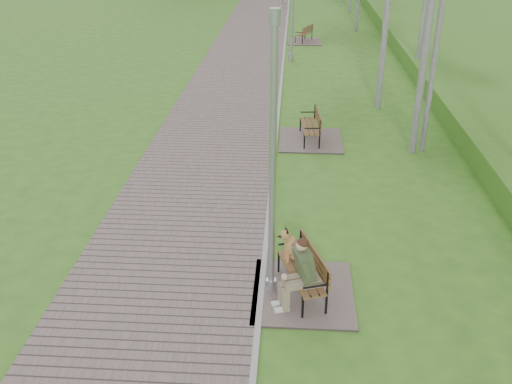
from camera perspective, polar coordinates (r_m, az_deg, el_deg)
ground at (r=10.04m, az=0.55°, el=-9.80°), size 120.00×120.00×0.00m
walkway at (r=30.25m, az=-0.47°, el=15.23°), size 3.50×67.00×0.04m
kerb at (r=30.17m, az=2.97°, el=15.17°), size 0.10×67.00×0.05m
bench_main at (r=9.73m, az=4.29°, el=-8.22°), size 1.72×1.91×1.50m
bench_second at (r=16.32m, az=5.38°, el=5.78°), size 1.76×1.96×1.08m
bench_third at (r=29.25m, az=4.80°, el=15.07°), size 1.62×1.80×0.99m
lamp_post_near at (r=8.86m, az=1.66°, el=1.56°), size 0.18×0.18×4.74m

